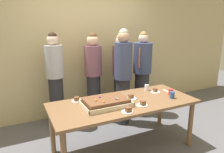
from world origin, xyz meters
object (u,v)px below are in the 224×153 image
drink_cup_nearest (171,92)px  person_serving_front (55,79)px  party_table (124,107)px  drink_cup_middle (147,88)px  plated_slice_center_front (128,111)px  plated_slice_far_left (131,97)px  cake_server_utensil (167,91)px  plated_slice_far_right (142,104)px  person_far_right_suit (120,73)px  person_striped_tie_right (142,73)px  person_back_corner (123,76)px  plated_slice_near_left (155,91)px  person_green_shirt_behind (93,75)px  sheet_cake (106,102)px  drink_cup_far_end (172,95)px  plated_slice_near_right (77,100)px

drink_cup_nearest → person_serving_front: 1.96m
party_table → drink_cup_middle: 0.66m
plated_slice_center_front → plated_slice_far_left: bearing=54.0°
cake_server_utensil → plated_slice_far_right: bearing=-155.3°
plated_slice_center_front → person_far_right_suit: person_far_right_suit is taller
party_table → plated_slice_far_right: (0.16, -0.23, 0.10)m
person_striped_tie_right → person_far_right_suit: 0.44m
person_serving_front → plated_slice_far_right: bearing=11.9°
plated_slice_center_front → person_back_corner: (0.53, 1.09, 0.14)m
person_far_right_suit → drink_cup_middle: bearing=36.6°
plated_slice_near_left → person_green_shirt_behind: person_green_shirt_behind is taller
person_serving_front → person_striped_tie_right: bearing=61.9°
plated_slice_near_left → cake_server_utensil: plated_slice_near_left is taller
plated_slice_near_left → person_back_corner: bearing=112.6°
sheet_cake → drink_cup_far_end: bearing=-9.8°
drink_cup_far_end → cake_server_utensil: bearing=63.5°
sheet_cake → drink_cup_middle: size_ratio=6.43×
sheet_cake → person_green_shirt_behind: (0.27, 1.18, 0.08)m
plated_slice_near_left → person_green_shirt_behind: 1.23m
person_green_shirt_behind → person_far_right_suit: bearing=104.1°
party_table → plated_slice_far_left: (0.16, 0.06, 0.10)m
plated_slice_far_right → person_far_right_suit: size_ratio=0.09×
plated_slice_far_right → person_far_right_suit: person_far_right_suit is taller
sheet_cake → plated_slice_center_front: (0.16, -0.32, -0.02)m
person_far_right_suit → plated_slice_near_left: bearing=40.4°
plated_slice_far_left → plated_slice_center_front: (-0.29, -0.39, 0.00)m
drink_cup_nearest → drink_cup_middle: (-0.20, 0.35, 0.00)m
drink_cup_nearest → person_far_right_suit: size_ratio=0.06×
person_serving_front → plated_slice_near_left: bearing=32.8°
person_back_corner → drink_cup_nearest: bearing=66.8°
sheet_cake → person_serving_front: bearing=110.2°
person_green_shirt_behind → plated_slice_near_right: bearing=-21.5°
sheet_cake → person_serving_front: (-0.44, 1.19, 0.08)m
plated_slice_near_right → person_back_corner: size_ratio=0.09×
party_table → plated_slice_near_right: plated_slice_near_right is taller
sheet_cake → person_back_corner: bearing=48.3°
cake_server_utensil → plated_slice_far_left: bearing=-177.7°
plated_slice_near_right → drink_cup_nearest: drink_cup_nearest is taller
plated_slice_near_right → drink_cup_far_end: 1.41m
drink_cup_nearest → cake_server_utensil: bearing=67.4°
drink_cup_nearest → cake_server_utensil: (0.07, 0.16, -0.05)m
plated_slice_near_left → plated_slice_far_left: (-0.50, -0.08, 0.00)m
person_serving_front → drink_cup_nearest: bearing=30.1°
plated_slice_far_right → drink_cup_nearest: drink_cup_nearest is taller
drink_cup_middle → person_serving_front: (-1.30, 0.90, 0.08)m
person_far_right_suit → person_back_corner: (-0.17, -0.43, 0.07)m
plated_slice_center_front → person_green_shirt_behind: (0.12, 1.50, 0.10)m
party_table → plated_slice_center_front: (-0.13, -0.34, 0.10)m
plated_slice_center_front → person_serving_front: size_ratio=0.09×
drink_cup_nearest → person_back_corner: (-0.39, 0.83, 0.12)m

